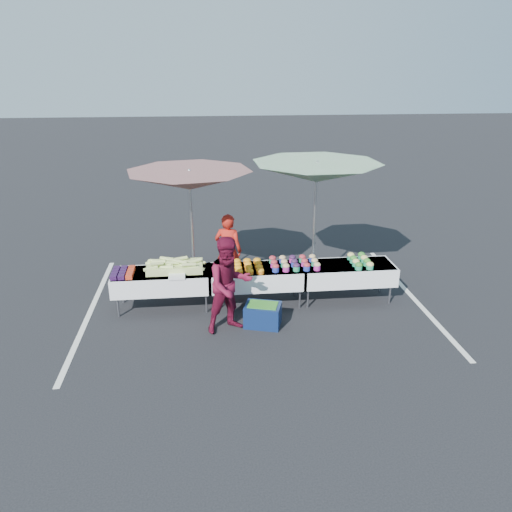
{
  "coord_description": "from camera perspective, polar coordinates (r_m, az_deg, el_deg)",
  "views": [
    {
      "loc": [
        -0.94,
        -8.86,
        4.4
      ],
      "look_at": [
        0.0,
        0.0,
        1.0
      ],
      "focal_mm": 35.0,
      "sensor_mm": 36.0,
      "label": 1
    }
  ],
  "objects": [
    {
      "name": "potato_cups",
      "position": [
        9.7,
        4.41,
        -0.77
      ],
      "size": [
        0.94,
        0.58,
        0.16
      ],
      "color": "#22349F",
      "rests_on": "table_right"
    },
    {
      "name": "umbrella_right",
      "position": [
        10.06,
        6.93,
        9.37
      ],
      "size": [
        3.36,
        3.36,
        2.67
      ],
      "rotation": [
        0.0,
        0.0,
        -0.36
      ],
      "color": "black",
      "rests_on": "ground"
    },
    {
      "name": "stripe_right",
      "position": [
        10.73,
        17.31,
        -4.34
      ],
      "size": [
        0.1,
        5.0,
        0.0
      ],
      "primitive_type": "cube",
      "color": "silver",
      "rests_on": "ground"
    },
    {
      "name": "stripe_left",
      "position": [
        10.15,
        -18.37,
        -5.95
      ],
      "size": [
        0.1,
        5.0,
        0.0
      ],
      "primitive_type": "cube",
      "color": "silver",
      "rests_on": "ground"
    },
    {
      "name": "umbrella_left",
      "position": [
        9.89,
        -7.58,
        8.47
      ],
      "size": [
        2.94,
        2.94,
        2.54
      ],
      "rotation": [
        0.0,
        0.0,
        -0.2
      ],
      "color": "black",
      "rests_on": "ground"
    },
    {
      "name": "table_right",
      "position": [
        10.03,
        10.28,
        -1.84
      ],
      "size": [
        1.86,
        0.81,
        0.75
      ],
      "color": "white",
      "rests_on": "ground"
    },
    {
      "name": "corn_pile",
      "position": [
        9.61,
        -9.24,
        -1.14
      ],
      "size": [
        1.16,
        0.57,
        0.26
      ],
      "color": "#B0C464",
      "rests_on": "table_left"
    },
    {
      "name": "storage_bin",
      "position": [
        9.05,
        0.78,
        -6.69
      ],
      "size": [
        0.74,
        0.62,
        0.41
      ],
      "rotation": [
        0.0,
        0.0,
        -0.29
      ],
      "color": "#0E1E46",
      "rests_on": "ground"
    },
    {
      "name": "table_center",
      "position": [
        9.7,
        0.0,
        -2.3
      ],
      "size": [
        1.86,
        0.81,
        0.75
      ],
      "color": "white",
      "rests_on": "ground"
    },
    {
      "name": "bean_baskets",
      "position": [
        10.01,
        11.82,
        -0.53
      ],
      "size": [
        0.36,
        0.68,
        0.15
      ],
      "color": "#238E5F",
      "rests_on": "table_right"
    },
    {
      "name": "plastic_bags",
      "position": [
        9.32,
        -9.02,
        -2.29
      ],
      "size": [
        0.3,
        0.25,
        0.05
      ],
      "primitive_type": "cube",
      "color": "white",
      "rests_on": "table_left"
    },
    {
      "name": "berry_punnets",
      "position": [
        9.64,
        -14.97,
        -1.85
      ],
      "size": [
        0.4,
        0.54,
        0.08
      ],
      "color": "black",
      "rests_on": "table_left"
    },
    {
      "name": "ground",
      "position": [
        9.94,
        0.0,
        -5.39
      ],
      "size": [
        80.0,
        80.0,
        0.0
      ],
      "primitive_type": "plane",
      "color": "black"
    },
    {
      "name": "customer",
      "position": [
        8.63,
        -3.03,
        -3.32
      ],
      "size": [
        1.02,
        0.91,
        1.73
      ],
      "primitive_type": "imported",
      "rotation": [
        0.0,
        0.0,
        0.36
      ],
      "color": "maroon",
      "rests_on": "ground"
    },
    {
      "name": "vendor",
      "position": [
        10.45,
        -3.18,
        0.64
      ],
      "size": [
        0.67,
        0.55,
        1.58
      ],
      "primitive_type": "imported",
      "rotation": [
        0.0,
        0.0,
        2.8
      ],
      "color": "#B51E14",
      "rests_on": "ground"
    },
    {
      "name": "table_left",
      "position": [
        9.69,
        -10.66,
        -2.7
      ],
      "size": [
        1.86,
        0.81,
        0.75
      ],
      "color": "white",
      "rests_on": "ground"
    },
    {
      "name": "carrot_bowls",
      "position": [
        9.58,
        -1.48,
        -1.2
      ],
      "size": [
        0.75,
        0.69,
        0.11
      ],
      "color": "#C46515",
      "rests_on": "table_center"
    }
  ]
}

